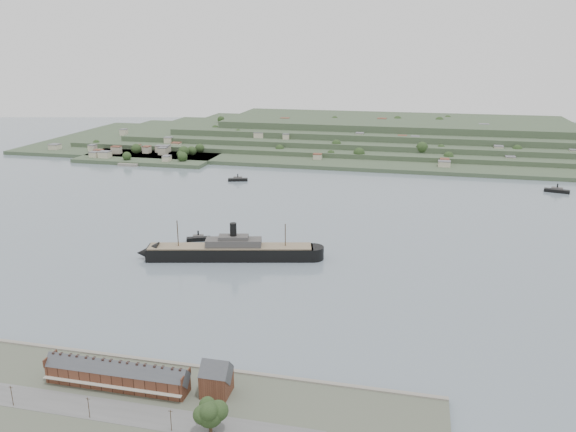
% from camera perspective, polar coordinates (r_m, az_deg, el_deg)
% --- Properties ---
extents(ground, '(1400.00, 1400.00, 0.00)m').
position_cam_1_polar(ground, '(364.94, -2.54, -2.86)').
color(ground, slate).
rests_on(ground, ground).
extents(near_shore, '(220.00, 80.00, 2.60)m').
position_cam_1_polar(near_shore, '(210.55, -16.96, -19.56)').
color(near_shore, '#4C5142').
rests_on(near_shore, ground).
extents(terrace_row, '(55.60, 9.80, 11.07)m').
position_cam_1_polar(terrace_row, '(224.99, -16.99, -15.18)').
color(terrace_row, '#4F2B1C').
rests_on(terrace_row, ground).
extents(gabled_building, '(10.40, 10.18, 14.09)m').
position_cam_1_polar(gabled_building, '(212.98, -7.29, -16.07)').
color(gabled_building, '#4F2B1C').
rests_on(gabled_building, ground).
extents(far_peninsula, '(760.00, 309.00, 30.00)m').
position_cam_1_polar(far_peninsula, '(735.15, 7.80, 8.09)').
color(far_peninsula, '#364A31').
rests_on(far_peninsula, ground).
extents(steamship, '(111.62, 36.98, 27.11)m').
position_cam_1_polar(steamship, '(340.13, -6.33, -3.56)').
color(steamship, black).
rests_on(steamship, ground).
extents(tugboat, '(15.88, 9.40, 6.95)m').
position_cam_1_polar(tugboat, '(374.62, -9.09, -2.25)').
color(tugboat, black).
rests_on(tugboat, ground).
extents(ferry_west, '(19.14, 10.14, 6.92)m').
position_cam_1_polar(ferry_west, '(535.13, -5.11, 3.74)').
color(ferry_west, black).
rests_on(ferry_west, ground).
extents(ferry_east, '(21.47, 10.76, 7.76)m').
position_cam_1_polar(ferry_east, '(544.68, 25.65, 2.37)').
color(ferry_east, black).
rests_on(ferry_east, ground).
extents(fig_tree, '(11.04, 9.56, 12.32)m').
position_cam_1_polar(fig_tree, '(194.43, -7.90, -19.23)').
color(fig_tree, '#3A2B1B').
rests_on(fig_tree, ground).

